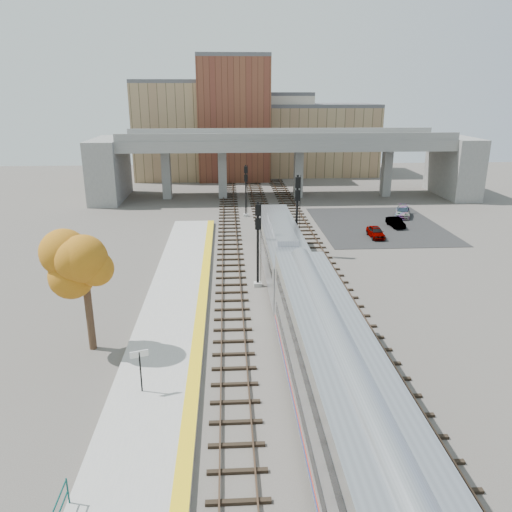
{
  "coord_description": "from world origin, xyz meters",
  "views": [
    {
      "loc": [
        -3.42,
        -26.92,
        14.7
      ],
      "look_at": [
        -1.24,
        9.98,
        2.5
      ],
      "focal_mm": 35.0,
      "sensor_mm": 36.0,
      "label": 1
    }
  ],
  "objects_px": {
    "locomotive": "(281,249)",
    "car_c": "(403,212)",
    "signal_mast_near": "(258,246)",
    "coach": "(342,406)",
    "signal_mast_mid": "(297,215)",
    "tree": "(84,266)",
    "car_a": "(376,232)",
    "car_b": "(396,222)",
    "signal_mast_far": "(246,192)"
  },
  "relations": [
    {
      "from": "locomotive",
      "to": "signal_mast_near",
      "type": "xyz_separation_m",
      "value": [
        -2.1,
        -2.54,
        1.06
      ]
    },
    {
      "from": "signal_mast_near",
      "to": "signal_mast_far",
      "type": "xyz_separation_m",
      "value": [
        0.0,
        23.39,
        -0.34
      ]
    },
    {
      "from": "tree",
      "to": "car_c",
      "type": "bearing_deg",
      "value": 46.52
    },
    {
      "from": "coach",
      "to": "car_a",
      "type": "height_order",
      "value": "coach"
    },
    {
      "from": "signal_mast_mid",
      "to": "signal_mast_far",
      "type": "distance_m",
      "value": 16.17
    },
    {
      "from": "signal_mast_near",
      "to": "car_b",
      "type": "relative_size",
      "value": 2.07
    },
    {
      "from": "coach",
      "to": "tree",
      "type": "height_order",
      "value": "tree"
    },
    {
      "from": "signal_mast_near",
      "to": "tree",
      "type": "xyz_separation_m",
      "value": [
        -10.53,
        -9.47,
        1.92
      ]
    },
    {
      "from": "coach",
      "to": "signal_mast_mid",
      "type": "height_order",
      "value": "signal_mast_mid"
    },
    {
      "from": "signal_mast_far",
      "to": "car_c",
      "type": "bearing_deg",
      "value": -4.41
    },
    {
      "from": "coach",
      "to": "tree",
      "type": "relative_size",
      "value": 3.52
    },
    {
      "from": "locomotive",
      "to": "signal_mast_mid",
      "type": "relative_size",
      "value": 2.52
    },
    {
      "from": "signal_mast_far",
      "to": "car_a",
      "type": "height_order",
      "value": "signal_mast_far"
    },
    {
      "from": "locomotive",
      "to": "car_c",
      "type": "bearing_deg",
      "value": 48.51
    },
    {
      "from": "locomotive",
      "to": "signal_mast_near",
      "type": "distance_m",
      "value": 3.47
    },
    {
      "from": "signal_mast_far",
      "to": "tree",
      "type": "height_order",
      "value": "tree"
    },
    {
      "from": "car_b",
      "to": "tree",
      "type": "bearing_deg",
      "value": -140.34
    },
    {
      "from": "locomotive",
      "to": "tree",
      "type": "relative_size",
      "value": 2.68
    },
    {
      "from": "signal_mast_near",
      "to": "tree",
      "type": "distance_m",
      "value": 14.29
    },
    {
      "from": "tree",
      "to": "car_a",
      "type": "bearing_deg",
      "value": 43.41
    },
    {
      "from": "coach",
      "to": "car_b",
      "type": "height_order",
      "value": "coach"
    },
    {
      "from": "car_b",
      "to": "signal_mast_far",
      "type": "bearing_deg",
      "value": 155.05
    },
    {
      "from": "coach",
      "to": "tree",
      "type": "distance_m",
      "value": 16.67
    },
    {
      "from": "locomotive",
      "to": "car_b",
      "type": "height_order",
      "value": "locomotive"
    },
    {
      "from": "coach",
      "to": "signal_mast_near",
      "type": "bearing_deg",
      "value": 95.98
    },
    {
      "from": "locomotive",
      "to": "tree",
      "type": "xyz_separation_m",
      "value": [
        -12.63,
        -12.01,
        2.99
      ]
    },
    {
      "from": "car_a",
      "to": "car_c",
      "type": "distance_m",
      "value": 10.65
    },
    {
      "from": "coach",
      "to": "signal_mast_mid",
      "type": "distance_m",
      "value": 27.92
    },
    {
      "from": "locomotive",
      "to": "coach",
      "type": "xyz_separation_m",
      "value": [
        -0.0,
        -22.61,
        0.52
      ]
    },
    {
      "from": "signal_mast_mid",
      "to": "locomotive",
      "type": "bearing_deg",
      "value": -110.94
    },
    {
      "from": "signal_mast_far",
      "to": "car_b",
      "type": "relative_size",
      "value": 1.92
    },
    {
      "from": "car_b",
      "to": "car_c",
      "type": "distance_m",
      "value": 5.33
    },
    {
      "from": "coach",
      "to": "tree",
      "type": "bearing_deg",
      "value": 140.01
    },
    {
      "from": "signal_mast_near",
      "to": "car_b",
      "type": "bearing_deg",
      "value": 45.65
    },
    {
      "from": "locomotive",
      "to": "coach",
      "type": "distance_m",
      "value": 22.61
    },
    {
      "from": "coach",
      "to": "signal_mast_mid",
      "type": "relative_size",
      "value": 3.3
    },
    {
      "from": "signal_mast_far",
      "to": "locomotive",
      "type": "bearing_deg",
      "value": -84.25
    },
    {
      "from": "locomotive",
      "to": "tree",
      "type": "distance_m",
      "value": 17.68
    },
    {
      "from": "signal_mast_near",
      "to": "car_a",
      "type": "relative_size",
      "value": 1.98
    },
    {
      "from": "signal_mast_near",
      "to": "car_c",
      "type": "bearing_deg",
      "value": 48.73
    },
    {
      "from": "car_c",
      "to": "car_a",
      "type": "bearing_deg",
      "value": -103.39
    },
    {
      "from": "car_b",
      "to": "car_a",
      "type": "bearing_deg",
      "value": -135.06
    },
    {
      "from": "signal_mast_far",
      "to": "car_a",
      "type": "bearing_deg",
      "value": -37.84
    },
    {
      "from": "signal_mast_mid",
      "to": "car_c",
      "type": "relative_size",
      "value": 1.76
    },
    {
      "from": "car_a",
      "to": "car_b",
      "type": "relative_size",
      "value": 1.04
    },
    {
      "from": "signal_mast_near",
      "to": "car_b",
      "type": "distance_m",
      "value": 24.18
    },
    {
      "from": "coach",
      "to": "signal_mast_far",
      "type": "relative_size",
      "value": 3.95
    },
    {
      "from": "signal_mast_near",
      "to": "car_c",
      "type": "xyz_separation_m",
      "value": [
        19.23,
        21.91,
        -2.68
      ]
    },
    {
      "from": "locomotive",
      "to": "car_c",
      "type": "xyz_separation_m",
      "value": [
        17.13,
        19.37,
        -1.61
      ]
    },
    {
      "from": "signal_mast_far",
      "to": "car_b",
      "type": "distance_m",
      "value": 18.07
    }
  ]
}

